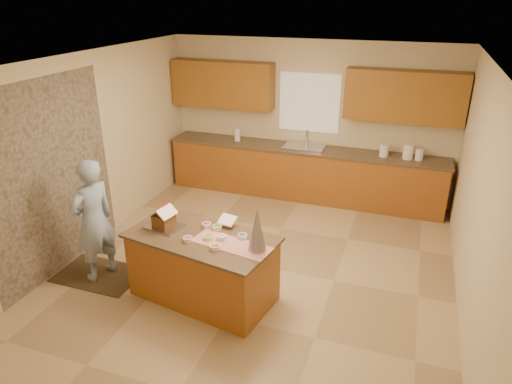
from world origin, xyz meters
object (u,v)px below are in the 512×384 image
tinsel_tree (257,229)px  boy (94,220)px  island_base (203,268)px  gingerbread_house (164,218)px

tinsel_tree → boy: boy is taller
boy → tinsel_tree: bearing=105.9°
island_base → boy: 1.51m
tinsel_tree → gingerbread_house: (-1.21, 0.12, -0.13)m
boy → gingerbread_house: boy is taller
island_base → gingerbread_house: gingerbread_house is taller
tinsel_tree → boy: 2.18m
island_base → tinsel_tree: bearing=3.7°
island_base → boy: boy is taller
boy → gingerbread_house: size_ratio=5.39×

